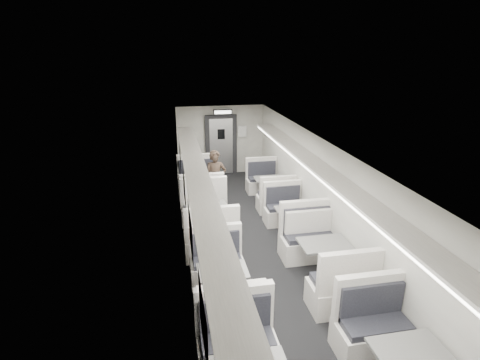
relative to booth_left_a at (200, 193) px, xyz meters
name	(u,v)px	position (x,y,z in m)	size (l,w,h in m)	color
room	(263,210)	(1.00, -3.08, 0.78)	(3.24, 12.24, 2.64)	black
booth_left_a	(200,193)	(0.00, 0.00, 0.00)	(1.16, 2.35, 1.26)	white
booth_left_b	(207,221)	(0.00, -1.79, -0.01)	(1.14, 2.31, 1.24)	white
booth_left_c	(223,288)	(0.00, -4.34, -0.05)	(1.02, 2.06, 1.10)	white
booth_right_a	(269,189)	(2.00, 0.13, -0.06)	(0.98, 2.00, 1.07)	white
booth_right_b	(293,222)	(2.00, -2.11, -0.06)	(0.99, 2.01, 1.07)	white
booth_right_c	(323,261)	(2.00, -3.93, -0.01)	(1.13, 2.30, 1.23)	white
passenger	(216,180)	(0.43, -0.08, 0.40)	(0.60, 0.39, 1.65)	black
window_a	(180,159)	(-0.49, 0.32, 0.93)	(0.02, 1.18, 0.84)	black
window_b	(184,187)	(-0.49, -1.88, 0.93)	(0.02, 1.18, 0.84)	black
window_c	(191,232)	(-0.49, -4.08, 0.93)	(0.02, 1.18, 0.84)	black
window_d	(204,322)	(-0.49, -6.28, 0.93)	(0.02, 1.18, 0.84)	black
luggage_rack_left	(200,185)	(-0.24, -3.38, 1.50)	(0.46, 10.40, 0.09)	white
luggage_rack_right	(330,177)	(2.24, -3.38, 1.50)	(0.46, 10.40, 0.09)	white
vestibule_door	(221,145)	(1.00, 2.85, 0.62)	(1.10, 0.13, 2.10)	black
exit_sign	(223,112)	(1.00, 2.36, 1.86)	(0.62, 0.12, 0.16)	black
wall_notice	(242,132)	(1.75, 2.84, 1.08)	(0.32, 0.02, 0.40)	silver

